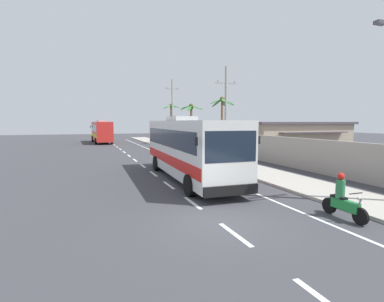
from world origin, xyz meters
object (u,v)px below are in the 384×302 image
Objects in this scene: coach_bus_foreground at (188,146)px; motorcycle_beside_bus at (343,200)px; palm_nearest at (171,117)px; motorcycle_trailing at (187,153)px; pedestrian_near_kerb at (189,145)px; utility_pole_far at (172,111)px; coach_bus_far_lane at (102,131)px; palm_second at (222,111)px; palm_third at (191,117)px; utility_pole_mid at (226,111)px; roadside_building at (285,137)px.

coach_bus_foreground is 9.45m from motorcycle_beside_bus.
motorcycle_trailing is at bearing -102.42° from palm_nearest.
palm_nearest reaches higher than pedestrian_near_kerb.
pedestrian_near_kerb is 0.17× the size of utility_pole_far.
utility_pole_far is (9.84, -8.42, 3.13)m from coach_bus_far_lane.
palm_second is at bearing 35.94° from motorcycle_trailing.
utility_pole_far is 7.12m from palm_third.
coach_bus_foreground is 1.92× the size of palm_second.
utility_pole_mid is 1.37× the size of palm_nearest.
utility_pole_mid is 0.89× the size of utility_pole_far.
motorcycle_beside_bus is 18.43m from utility_pole_mid.
palm_third is at bearing 67.81° from motorcycle_trailing.
coach_bus_foreground is 7.22× the size of pedestrian_near_kerb.
coach_bus_far_lane is 5.56× the size of motorcycle_trailing.
motorcycle_trailing is 13.26m from roadside_building.
motorcycle_trailing is (2.76, 8.05, -1.35)m from coach_bus_foreground.
motorcycle_trailing is 18.66m from utility_pole_far.
palm_second is at bearing -80.30° from palm_third.
palm_nearest is at bearing -30.78° from coach_bus_far_lane.
motorcycle_trailing is 0.16× the size of roadside_building.
utility_pole_mid is 17.18m from utility_pole_far.
coach_bus_far_lane is 6.62× the size of pedestrian_near_kerb.
coach_bus_foreground is 1.36× the size of utility_pole_mid.
roadside_building is at bearing -9.40° from palm_second.
roadside_building is at bearing 12.00° from motorcycle_trailing.
coach_bus_far_lane is 22.71m from pedestrian_near_kerb.
utility_pole_mid reaches higher than motorcycle_beside_bus.
utility_pole_far is at bearing 75.46° from coach_bus_foreground.
motorcycle_trailing is at bearing 71.10° from coach_bus_foreground.
palm_second is at bearing -86.12° from palm_nearest.
motorcycle_beside_bus is at bearing -22.14° from pedestrian_near_kerb.
palm_nearest is 9.32m from palm_third.
roadside_building is at bearing 56.76° from motorcycle_beside_bus.
palm_third is at bearing 69.21° from coach_bus_foreground.
motorcycle_beside_bus is at bearing -82.22° from coach_bus_far_lane.
coach_bus_far_lane reaches higher than motorcycle_trailing.
utility_pole_mid reaches higher than motorcycle_trailing.
coach_bus_far_lane is 1.76× the size of palm_second.
palm_nearest is 1.10× the size of palm_third.
utility_pole_far reaches higher than motorcycle_beside_bus.
motorcycle_trailing is at bearing -172.76° from utility_pole_mid.
coach_bus_far_lane is 30.02m from roadside_building.
utility_pole_far reaches higher than roadside_building.
motorcycle_beside_bus is 0.16× the size of roadside_building.
motorcycle_beside_bus reaches higher than motorcycle_trailing.
pedestrian_near_kerb is at bearing 117.12° from utility_pole_mid.
motorcycle_beside_bus is 37.42m from palm_nearest.
motorcycle_trailing is at bearing -144.06° from palm_second.
palm_nearest is at bearing 78.18° from utility_pole_far.
palm_nearest reaches higher than roadside_building.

